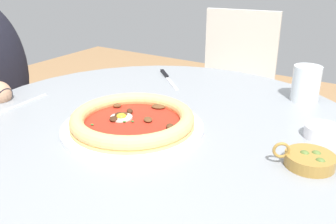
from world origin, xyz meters
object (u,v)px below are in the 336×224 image
(pizza_on_plate, at_px, (133,121))
(ramekin_capers, at_px, (322,131))
(olive_pan, at_px, (309,160))
(fork_utensil, at_px, (23,104))
(water_glass, at_px, (306,86))
(cafe_chair_spare_near, at_px, (234,89))
(dining_table, at_px, (158,170))
(steak_knife, at_px, (167,76))

(pizza_on_plate, xyz_separation_m, ramekin_capers, (-0.39, -0.19, -0.00))
(olive_pan, height_order, fork_utensil, olive_pan)
(water_glass, bearing_deg, fork_utensil, 34.75)
(water_glass, xyz_separation_m, olive_pan, (-0.10, 0.36, -0.03))
(fork_utensil, xyz_separation_m, cafe_chair_spare_near, (-0.22, -0.99, -0.20))
(dining_table, relative_size, cafe_chair_spare_near, 1.15)
(steak_knife, distance_m, fork_utensil, 0.47)
(pizza_on_plate, xyz_separation_m, cafe_chair_spare_near, (0.14, -0.95, -0.22))
(pizza_on_plate, bearing_deg, dining_table, -106.78)
(olive_pan, bearing_deg, pizza_on_plate, 7.18)
(dining_table, xyz_separation_m, steak_knife, (0.18, -0.32, 0.15))
(pizza_on_plate, bearing_deg, steak_knife, -68.20)
(steak_knife, height_order, cafe_chair_spare_near, cafe_chair_spare_near)
(pizza_on_plate, relative_size, fork_utensil, 1.91)
(olive_pan, bearing_deg, steak_knife, -31.87)
(pizza_on_plate, bearing_deg, fork_utensil, 5.69)
(dining_table, height_order, pizza_on_plate, pizza_on_plate)
(ramekin_capers, height_order, olive_pan, olive_pan)
(ramekin_capers, bearing_deg, water_glass, -66.87)
(water_glass, relative_size, olive_pan, 0.87)
(ramekin_capers, height_order, fork_utensil, ramekin_capers)
(water_glass, height_order, steak_knife, water_glass)
(water_glass, relative_size, ramekin_capers, 1.27)
(water_glass, bearing_deg, steak_knife, 3.02)
(steak_knife, bearing_deg, fork_utensil, 64.88)
(cafe_chair_spare_near, bearing_deg, water_glass, 128.65)
(water_glass, height_order, ramekin_capers, water_glass)
(dining_table, bearing_deg, ramekin_capers, -161.70)
(olive_pan, bearing_deg, ramekin_capers, -87.75)
(dining_table, relative_size, olive_pan, 8.96)
(water_glass, height_order, fork_utensil, water_glass)
(olive_pan, relative_size, cafe_chair_spare_near, 0.13)
(cafe_chair_spare_near, bearing_deg, olive_pan, 120.44)
(steak_knife, xyz_separation_m, olive_pan, (-0.55, 0.34, 0.01))
(cafe_chair_spare_near, bearing_deg, fork_utensil, 77.58)
(dining_table, height_order, water_glass, water_glass)
(fork_utensil, height_order, cafe_chair_spare_near, cafe_chair_spare_near)
(ramekin_capers, xyz_separation_m, olive_pan, (-0.01, 0.14, -0.00))
(fork_utensil, bearing_deg, cafe_chair_spare_near, -102.42)
(water_glass, xyz_separation_m, steak_knife, (0.45, 0.02, -0.04))
(pizza_on_plate, distance_m, olive_pan, 0.39)
(steak_knife, height_order, ramekin_capers, ramekin_capers)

